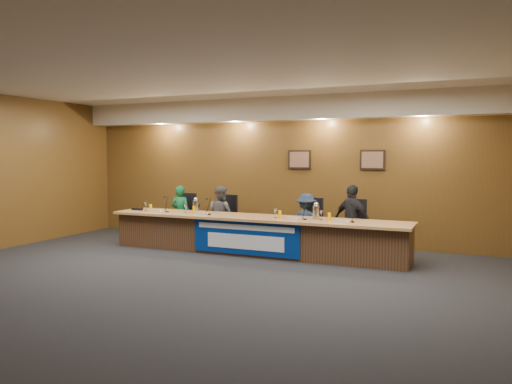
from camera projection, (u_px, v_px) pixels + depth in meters
floor at (191, 282)px, 7.69m from camera, size 10.00×10.00×0.00m
ceiling at (188, 71)px, 7.45m from camera, size 10.00×8.00×0.04m
wall_back at (283, 171)px, 11.22m from camera, size 10.00×0.04×3.20m
soffit at (279, 109)px, 10.89m from camera, size 10.00×0.50×0.50m
dais_body at (254, 236)px, 9.85m from camera, size 6.00×0.80×0.70m
dais_top at (253, 218)px, 9.78m from camera, size 6.10×0.95×0.05m
banner at (245, 238)px, 9.47m from camera, size 2.20×0.02×0.65m
banner_text_upper at (245, 227)px, 9.45m from camera, size 2.00×0.01×0.10m
banner_text_lower at (245, 242)px, 9.47m from camera, size 1.60×0.01×0.28m
wall_photo_left at (300, 160)px, 11.01m from camera, size 0.52×0.04×0.42m
wall_photo_right at (372, 160)px, 10.37m from camera, size 0.52×0.04×0.42m
panelist_a at (181, 213)px, 11.25m from camera, size 0.48×0.33×1.26m
panelist_b at (221, 215)px, 10.83m from camera, size 0.77×0.70×1.29m
panelist_c at (306, 222)px, 10.05m from camera, size 0.78×0.47×1.18m
panelist_d at (352, 220)px, 9.66m from camera, size 0.87×0.61×1.38m
office_chair_a at (183, 220)px, 11.35m from camera, size 0.49×0.49×0.08m
office_chair_b at (223, 222)px, 10.94m from camera, size 0.58×0.58×0.08m
office_chair_c at (308, 227)px, 10.15m from camera, size 0.60×0.60×0.08m
office_chair_d at (353, 230)px, 9.77m from camera, size 0.49×0.49×0.08m
nameplate_a at (155, 210)px, 10.40m from camera, size 0.24×0.08×0.10m
microphone_a at (167, 212)px, 10.48m from camera, size 0.07×0.07×0.02m
juice_glass_a at (151, 208)px, 10.66m from camera, size 0.06×0.06×0.15m
water_glass_a at (146, 206)px, 10.77m from camera, size 0.08×0.08×0.18m
nameplate_b at (201, 213)px, 9.98m from camera, size 0.24×0.08×0.10m
microphone_b at (209, 214)px, 10.04m from camera, size 0.07×0.07×0.02m
juice_glass_b at (194, 210)px, 10.24m from camera, size 0.06×0.06×0.15m
water_glass_b at (186, 209)px, 10.30m from camera, size 0.08×0.08×0.18m
nameplate_c at (291, 218)px, 9.21m from camera, size 0.24×0.08×0.10m
microphone_c at (305, 219)px, 9.27m from camera, size 0.07×0.07×0.02m
juice_glass_c at (280, 214)px, 9.49m from camera, size 0.06×0.06×0.15m
water_glass_c at (275, 213)px, 9.54m from camera, size 0.08×0.08×0.18m
nameplate_d at (341, 221)px, 8.81m from camera, size 0.24×0.08×0.10m
microphone_d at (352, 222)px, 8.89m from camera, size 0.07×0.07×0.02m
juice_glass_d at (329, 217)px, 9.11m from camera, size 0.06×0.06×0.15m
water_glass_d at (321, 215)px, 9.19m from camera, size 0.08×0.08×0.18m
carafe_left at (196, 207)px, 10.33m from camera, size 0.13×0.13×0.25m
carafe_right at (316, 213)px, 9.32m from camera, size 0.13×0.13×0.25m
speakerphone at (139, 209)px, 10.88m from camera, size 0.32×0.32×0.05m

